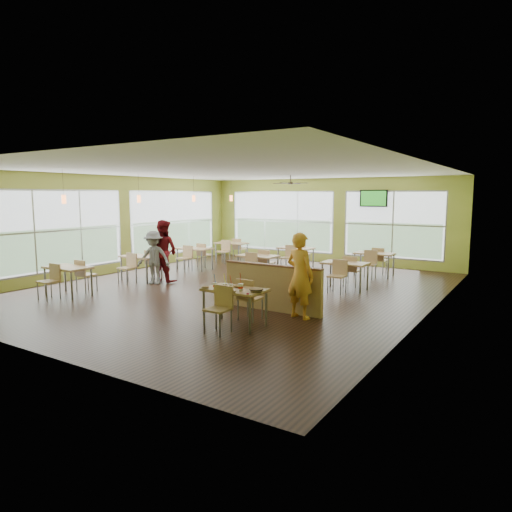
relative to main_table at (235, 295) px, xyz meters
name	(u,v)px	position (x,y,z in m)	size (l,w,h in m)	color
room	(238,231)	(-2.00, 3.00, 0.97)	(12.00, 12.04, 3.20)	black
window_bays	(226,226)	(-4.65, 6.08, 0.85)	(9.24, 10.24, 2.38)	white
main_table	(235,295)	(0.00, 0.00, 0.00)	(1.22, 1.52, 0.87)	tan
half_wall_divider	(272,287)	(0.00, 1.45, -0.11)	(2.40, 0.14, 1.04)	tan
dining_tables	(241,257)	(-3.05, 4.71, 0.00)	(6.92, 8.72, 0.87)	tan
pendant_lights	(167,199)	(-5.20, 3.68, 1.82)	(0.11, 7.31, 0.86)	#2D2119
ceiling_fan	(290,183)	(-2.00, 6.00, 2.32)	(1.25, 1.25, 0.29)	#2D2119
tv_backwall	(374,198)	(-0.20, 8.90, 1.82)	(1.00, 0.07, 0.60)	black
man_plaid	(300,276)	(0.79, 1.22, 0.27)	(0.66, 0.43, 1.80)	orange
patron_maroon	(163,251)	(-4.46, 2.70, 0.29)	(0.90, 0.70, 1.84)	#620D12
patron_grey	(154,258)	(-4.46, 2.30, 0.14)	(1.00, 0.57, 1.54)	slate
cup_blue	(215,286)	(-0.30, -0.23, 0.18)	(0.09, 0.09, 0.32)	white
cup_yellow	(225,286)	(-0.07, -0.22, 0.19)	(0.10, 0.10, 0.35)	white
cup_red_near	(231,287)	(0.02, -0.16, 0.18)	(0.09, 0.09, 0.32)	white
cup_red_far	(241,287)	(0.23, -0.14, 0.19)	(0.10, 0.10, 0.38)	white
food_basket	(256,290)	(0.52, -0.03, 0.15)	(0.27, 0.27, 0.06)	black
ketchup_cup	(248,294)	(0.50, -0.30, 0.13)	(0.05, 0.05, 0.02)	#A90613
wrapper_left	(205,287)	(-0.51, -0.28, 0.14)	(0.17, 0.15, 0.04)	#987249
wrapper_mid	(238,286)	(-0.02, 0.14, 0.15)	(0.22, 0.20, 0.05)	#987249
wrapper_right	(233,291)	(0.17, -0.30, 0.13)	(0.12, 0.11, 0.03)	#987249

